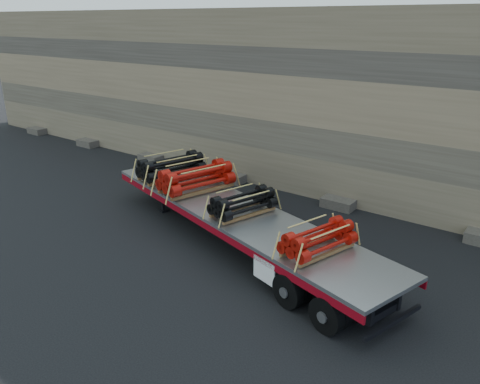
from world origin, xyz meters
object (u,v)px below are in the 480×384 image
Objects in this scene: bundle_front at (171,167)px; bundle_rear at (318,240)px; bundle_midrear at (243,203)px; bundle_midfront at (196,178)px; trailer at (235,227)px.

bundle_front is 7.26m from bundle_rear.
bundle_front is 4.23m from bundle_midrear.
bundle_midfront is (1.61, -0.46, 0.02)m from bundle_front.
bundle_midrear is (2.46, -0.70, -0.09)m from bundle_midfront.
trailer is 0.99m from bundle_midrear.
bundle_midfront is at bearing 0.00° from bundle_front.
bundle_midfront is 1.27× the size of bundle_rear.
bundle_front reaches higher than bundle_rear.
trailer is 2.40m from bundle_midfront.
bundle_front is 0.95× the size of bundle_midfront.
bundle_front is (-3.71, 1.06, 0.98)m from trailer.
bundle_rear is (3.27, -0.93, 0.91)m from trailer.
bundle_front is at bearing 180.00° from trailer.
bundle_midrear is (0.36, -0.10, 0.92)m from trailer.
bundle_rear is at bearing -0.00° from bundle_midfront.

